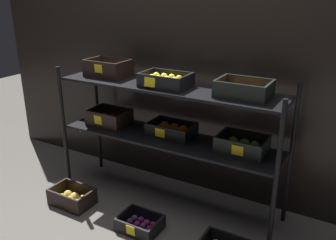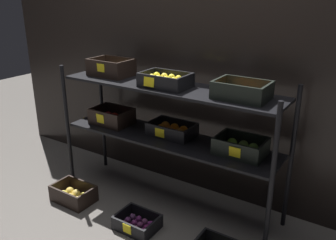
% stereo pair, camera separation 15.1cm
% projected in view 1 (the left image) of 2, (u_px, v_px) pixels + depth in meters
% --- Properties ---
extents(ground_plane, '(10.00, 10.00, 0.00)m').
position_uv_depth(ground_plane, '(168.00, 202.00, 2.98)').
color(ground_plane, '#605B56').
extents(storefront_wall, '(4.17, 0.12, 1.81)m').
position_uv_depth(storefront_wall, '(193.00, 85.00, 3.01)').
color(storefront_wall, black).
rests_on(storefront_wall, ground_plane).
extents(display_rack, '(1.89, 0.46, 1.13)m').
position_uv_depth(display_rack, '(168.00, 113.00, 2.72)').
color(display_rack, black).
rests_on(display_rack, ground_plane).
extents(crate_ground_apple_gold, '(0.34, 0.23, 0.14)m').
position_uv_depth(crate_ground_apple_gold, '(72.00, 198.00, 2.94)').
color(crate_ground_apple_gold, black).
rests_on(crate_ground_apple_gold, ground_plane).
extents(crate_ground_plum, '(0.30, 0.24, 0.10)m').
position_uv_depth(crate_ground_plum, '(140.00, 225.00, 2.63)').
color(crate_ground_plum, black).
rests_on(crate_ground_plum, ground_plane).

